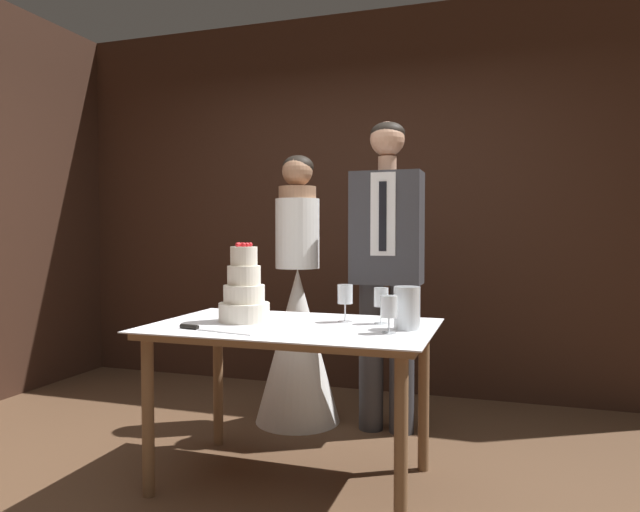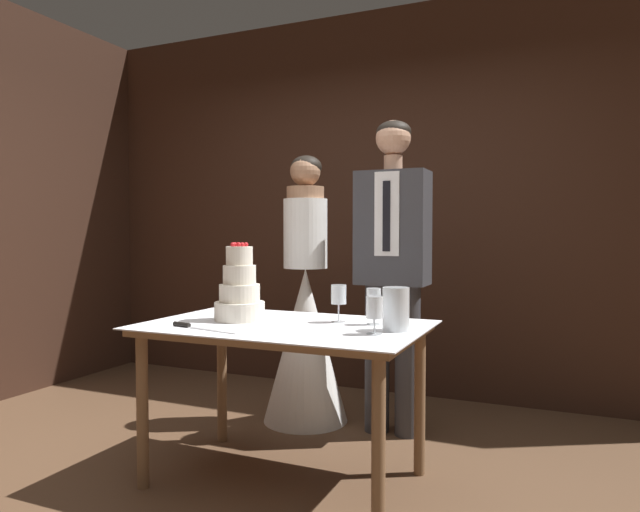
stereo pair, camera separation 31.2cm
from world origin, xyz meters
TOP-DOWN VIEW (x-y plane):
  - ground_plane at (0.00, 0.00)m, footprint 40.00×40.00m
  - wall_back at (0.00, 1.99)m, footprint 5.05×0.12m
  - cake_table at (0.08, 0.23)m, footprint 1.35×0.85m
  - tiered_cake at (-0.18, 0.25)m, footprint 0.25×0.25m
  - cake_knife at (-0.26, -0.05)m, footprint 0.40×0.09m
  - wine_glass_near at (0.48, 0.39)m, footprint 0.07×0.07m
  - wine_glass_middle at (0.57, 0.14)m, footprint 0.07×0.07m
  - wine_glass_far at (0.30, 0.39)m, footprint 0.08×0.08m
  - hurricane_candle at (0.63, 0.26)m, footprint 0.12×0.12m
  - bride at (-0.20, 1.08)m, footprint 0.54×0.54m
  - groom at (0.37, 1.08)m, footprint 0.42×0.25m

SIDE VIEW (x-z plane):
  - ground_plane at x=0.00m, z-range 0.00..0.00m
  - bride at x=-0.20m, z-range -0.23..1.47m
  - cake_table at x=0.08m, z-range 0.30..1.06m
  - cake_knife at x=-0.26m, z-range 0.77..0.79m
  - hurricane_candle at x=0.63m, z-range 0.76..0.96m
  - wine_glass_middle at x=0.57m, z-range 0.79..0.96m
  - wine_glass_near at x=0.48m, z-range 0.80..0.98m
  - wine_glass_far at x=0.30m, z-range 0.80..0.99m
  - tiered_cake at x=-0.18m, z-range 0.71..1.11m
  - groom at x=0.37m, z-range 0.11..1.99m
  - wall_back at x=0.00m, z-range 0.00..2.89m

